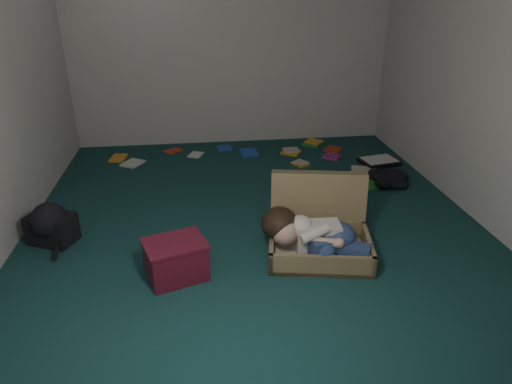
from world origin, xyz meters
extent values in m
plane|color=#143939|center=(0.00, 0.00, 0.00)|extent=(4.50, 4.50, 0.00)
plane|color=silver|center=(0.00, 2.25, 1.30)|extent=(4.50, 0.00, 4.50)
plane|color=silver|center=(0.00, -2.25, 1.30)|extent=(4.50, 0.00, 4.50)
plane|color=silver|center=(2.00, 0.00, 1.30)|extent=(0.00, 4.50, 4.50)
cube|color=olive|center=(0.43, -0.67, 0.09)|extent=(0.87, 0.69, 0.18)
cube|color=beige|center=(0.43, -0.67, 0.04)|extent=(0.79, 0.61, 0.02)
cube|color=olive|center=(0.50, -0.32, 0.28)|extent=(0.81, 0.38, 0.57)
cube|color=silver|center=(0.41, -0.69, 0.19)|extent=(0.34, 0.20, 0.25)
sphere|color=tan|center=(0.15, -0.68, 0.25)|extent=(0.21, 0.21, 0.21)
ellipsoid|color=black|center=(0.12, -0.61, 0.29)|extent=(0.28, 0.29, 0.24)
ellipsoid|color=navy|center=(0.57, -0.71, 0.19)|extent=(0.26, 0.29, 0.24)
cube|color=navy|center=(0.46, -0.82, 0.18)|extent=(0.31, 0.20, 0.16)
cube|color=navy|center=(0.62, -0.86, 0.15)|extent=(0.30, 0.25, 0.12)
sphere|color=white|center=(0.74, -0.84, 0.13)|extent=(0.12, 0.12, 0.12)
sphere|color=white|center=(0.72, -0.92, 0.11)|extent=(0.11, 0.11, 0.11)
cylinder|color=tan|center=(0.43, -0.84, 0.24)|extent=(0.21, 0.10, 0.07)
cube|color=#571122|center=(-0.67, -0.79, 0.14)|extent=(0.48, 0.43, 0.27)
cube|color=#571122|center=(-0.67, -0.79, 0.28)|extent=(0.51, 0.45, 0.02)
cube|color=black|center=(1.65, 1.20, 0.03)|extent=(0.48, 0.39, 0.05)
cube|color=white|center=(1.65, 1.20, 0.06)|extent=(0.43, 0.34, 0.01)
cube|color=orange|center=(-1.45, 1.77, 0.01)|extent=(0.22, 0.17, 0.02)
cube|color=#B83618|center=(-0.79, 1.94, 0.01)|extent=(0.28, 0.26, 0.02)
cube|color=white|center=(-0.51, 1.76, 0.01)|extent=(0.22, 0.26, 0.02)
cube|color=#1E4BA6|center=(0.15, 1.74, 0.01)|extent=(0.23, 0.27, 0.02)
cube|color=orange|center=(0.69, 1.68, 0.01)|extent=(0.27, 0.26, 0.02)
cube|color=#217B2E|center=(1.03, 1.95, 0.01)|extent=(0.23, 0.18, 0.02)
cube|color=#89226A|center=(1.15, 1.45, 0.01)|extent=(0.27, 0.27, 0.02)
cube|color=beige|center=(1.40, 1.02, 0.01)|extent=(0.20, 0.25, 0.02)
cube|color=orange|center=(1.18, 0.69, 0.01)|extent=(0.25, 0.27, 0.02)
cube|color=#B83618|center=(1.25, 1.74, 0.01)|extent=(0.27, 0.25, 0.02)
cube|color=white|center=(-1.25, 1.56, 0.01)|extent=(0.25, 0.20, 0.02)
cube|color=#1E4BA6|center=(-0.14, 1.95, 0.01)|extent=(0.27, 0.27, 0.02)
cube|color=orange|center=(0.72, 1.28, 0.01)|extent=(0.19, 0.24, 0.02)
cube|color=#217B2E|center=(1.30, 0.58, 0.01)|extent=(0.26, 0.27, 0.02)
camera|label=1|loc=(-0.45, -3.63, 1.98)|focal=32.00mm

